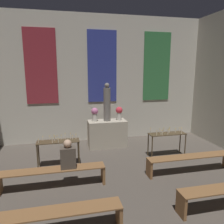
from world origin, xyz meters
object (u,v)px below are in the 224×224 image
(flower_vase_right, at_px, (119,112))
(pew_back_left, at_px, (53,174))
(pew_third_left, at_px, (50,218))
(pew_back_right, at_px, (190,160))
(statue, at_px, (107,103))
(person_seated, at_px, (68,156))
(candle_rack_left, at_px, (58,145))
(candle_rack_right, at_px, (167,137))
(flower_vase_left, at_px, (95,114))
(altar, at_px, (107,134))

(flower_vase_right, height_order, pew_back_left, flower_vase_right)
(flower_vase_right, height_order, pew_third_left, flower_vase_right)
(pew_back_right, bearing_deg, pew_back_left, 180.00)
(statue, bearing_deg, person_seated, -120.07)
(candle_rack_left, relative_size, candle_rack_right, 1.00)
(candle_rack_left, distance_m, pew_third_left, 2.82)
(flower_vase_left, distance_m, person_seated, 2.74)
(flower_vase_right, distance_m, pew_back_right, 2.99)
(statue, height_order, person_seated, statue)
(person_seated, bearing_deg, flower_vase_left, 68.11)
(statue, bearing_deg, pew_back_right, -54.21)
(candle_rack_right, bearing_deg, pew_back_left, -161.08)
(statue, distance_m, pew_back_right, 3.33)
(pew_back_left, relative_size, pew_back_right, 1.00)
(candle_rack_left, xyz_separation_m, pew_back_left, (-0.11, -1.20, -0.30))
(pew_back_right, height_order, person_seated, person_seated)
(altar, relative_size, flower_vase_right, 2.80)
(altar, bearing_deg, person_seated, -120.07)
(statue, distance_m, candle_rack_left, 2.34)
(statue, height_order, flower_vase_left, statue)
(altar, bearing_deg, pew_third_left, -113.76)
(pew_third_left, bearing_deg, altar, 66.24)
(pew_back_left, bearing_deg, altar, 54.21)
(candle_rack_left, xyz_separation_m, person_seated, (0.25, -1.20, 0.12))
(candle_rack_left, relative_size, pew_back_left, 0.49)
(pew_third_left, xyz_separation_m, pew_back_left, (0.00, 1.60, 0.00))
(candle_rack_left, distance_m, candle_rack_right, 3.39)
(pew_third_left, bearing_deg, candle_rack_left, 87.80)
(altar, distance_m, pew_back_right, 3.09)
(flower_vase_right, xyz_separation_m, pew_third_left, (-2.25, -4.10, -0.89))
(pew_back_left, distance_m, pew_back_right, 3.61)
(altar, distance_m, candle_rack_left, 2.15)
(flower_vase_right, bearing_deg, statue, 180.00)
(candle_rack_right, xyz_separation_m, person_seated, (-3.15, -1.20, 0.12))
(flower_vase_right, distance_m, pew_third_left, 4.76)
(altar, xyz_separation_m, person_seated, (-1.45, -2.50, 0.29))
(candle_rack_right, relative_size, pew_back_left, 0.49)
(pew_back_left, bearing_deg, flower_vase_right, 48.07)
(flower_vase_right, bearing_deg, candle_rack_right, -46.12)
(candle_rack_left, relative_size, pew_third_left, 0.49)
(statue, relative_size, candle_rack_left, 1.12)
(pew_third_left, distance_m, person_seated, 1.69)
(statue, bearing_deg, pew_back_left, -125.79)
(flower_vase_right, distance_m, candle_rack_right, 1.90)
(flower_vase_right, distance_m, candle_rack_left, 2.58)
(pew_back_right, bearing_deg, candle_rack_left, 161.05)
(altar, distance_m, pew_third_left, 4.48)
(statue, distance_m, candle_rack_right, 2.34)
(flower_vase_right, relative_size, candle_rack_left, 0.41)
(statue, height_order, pew_third_left, statue)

